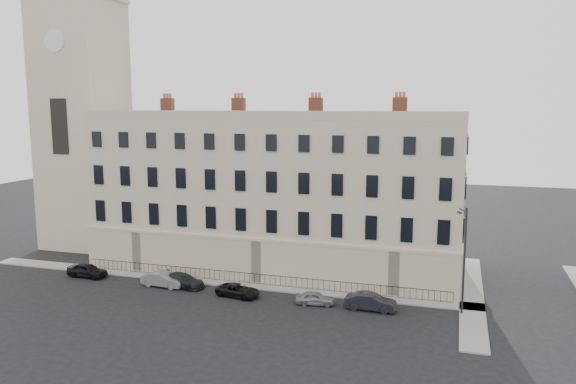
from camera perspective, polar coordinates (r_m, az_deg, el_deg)
name	(u,v)px	position (r m, az deg, el deg)	size (l,w,h in m)	color
ground	(302,312)	(45.64, 1.40, -12.10)	(160.00, 160.00, 0.00)	black
terrace	(277,193)	(56.50, -1.14, -0.13)	(36.22, 12.22, 17.00)	beige
church_tower	(81,84)	(68.94, -20.28, 10.26)	(8.00, 8.13, 44.00)	beige
pavement_terrace	(213,281)	(53.34, -7.65, -8.98)	(48.00, 2.00, 0.12)	gray
pavement_east_return	(471,295)	(51.72, 18.14, -9.92)	(2.00, 24.00, 0.12)	gray
railings	(255,279)	(52.07, -3.42, -8.79)	(35.00, 0.04, 0.96)	black
car_a	(87,270)	(57.42, -19.72, -7.50)	(1.58, 3.94, 1.34)	black
car_b	(164,279)	(52.65, -12.53, -8.66)	(1.41, 4.03, 1.33)	gray
car_c	(182,280)	(52.17, -10.70, -8.81)	(1.75, 4.31, 1.25)	black
car_d	(238,290)	(49.10, -5.11, -9.93)	(1.79, 3.89, 1.08)	black
car_e	(315,298)	(47.09, 2.78, -10.72)	(1.30, 3.23, 1.10)	gray
car_f	(371,302)	(46.33, 8.39, -10.97)	(1.44, 4.13, 1.36)	black
streetlamp	(464,256)	(45.61, 17.43, -6.26)	(0.80, 1.77, 8.57)	#2C2C31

